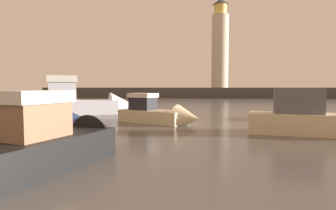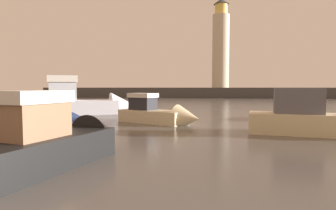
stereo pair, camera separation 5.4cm
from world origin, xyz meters
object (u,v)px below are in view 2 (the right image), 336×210
at_px(lighthouse, 221,46).
at_px(motorboat_1, 25,115).
at_px(motorboat_2, 323,120).
at_px(motorboat_4, 64,140).
at_px(motorboat_5, 89,103).
at_px(motorboat_0, 162,114).

bearing_deg(lighthouse, motorboat_1, -107.82).
height_order(lighthouse, motorboat_1, lighthouse).
bearing_deg(motorboat_2, lighthouse, 91.72).
xyz_separation_m(lighthouse, motorboat_1, (-14.79, -46.00, -10.58)).
height_order(motorboat_2, motorboat_4, motorboat_2).
bearing_deg(motorboat_1, motorboat_5, 84.76).
distance_m(lighthouse, motorboat_0, 45.50).
xyz_separation_m(motorboat_0, motorboat_2, (8.37, -3.49, 0.17)).
distance_m(motorboat_0, motorboat_5, 9.03).
height_order(motorboat_1, motorboat_2, motorboat_2).
bearing_deg(motorboat_5, motorboat_4, -70.46).
relative_size(motorboat_0, motorboat_1, 0.83).
height_order(lighthouse, motorboat_0, lighthouse).
bearing_deg(motorboat_4, lighthouse, 80.62).
bearing_deg(motorboat_0, lighthouse, 80.96).
bearing_deg(motorboat_1, lighthouse, 72.18).
bearing_deg(motorboat_0, motorboat_1, -163.50).
distance_m(motorboat_2, motorboat_4, 11.76).
xyz_separation_m(motorboat_0, motorboat_4, (-1.81, -9.38, 0.09)).
distance_m(motorboat_1, motorboat_5, 7.92).
height_order(motorboat_4, motorboat_5, motorboat_5).
relative_size(motorboat_0, motorboat_4, 0.97).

